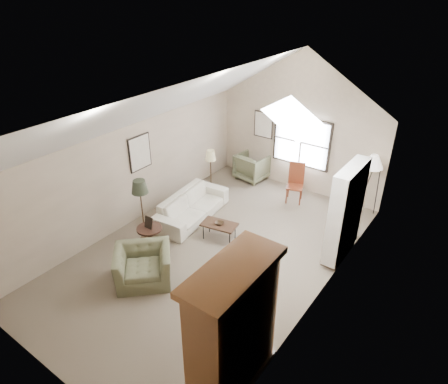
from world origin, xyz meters
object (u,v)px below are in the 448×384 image
Objects in this scene: armchair_far at (253,167)px; coffee_table at (219,231)px; side_chair at (295,183)px; side_table at (150,238)px; armchair_near at (143,266)px; armoire at (233,328)px; sofa at (192,206)px.

coffee_table is (1.09, -3.19, -0.19)m from armchair_far.
armchair_far is 1.77m from side_chair.
coffee_table is at bearing 49.93° from side_table.
side_chair is (1.69, -0.51, 0.15)m from armchair_far.
side_chair is at bearing 33.59° from armchair_near.
armchair_near is at bearing -100.66° from coffee_table.
coffee_table is (0.39, 2.08, -0.15)m from armchair_near.
armoire reaches higher than sofa.
armoire is at bearing -50.51° from coffee_table.
side_chair is at bearing -43.17° from sofa.
armchair_far is (0.06, 2.83, 0.07)m from sofa.
coffee_table is at bearing 129.49° from armoire.
side_chair reaches higher than coffee_table.
sofa reaches higher than side_table.
armchair_near is 2.12m from coffee_table.
sofa is (-3.54, 3.27, -0.76)m from armoire.
armchair_near is 5.31m from armchair_far.
side_chair is at bearing 67.16° from side_table.
side_chair reaches higher than armchair_near.
side_table is 0.52× the size of side_chair.
side_table is (0.10, -1.60, -0.05)m from sofa.
sofa is at bearing 62.53° from armchair_near.
armoire is 2.66× the size of coffee_table.
coffee_table is at bearing -122.40° from side_chair.
sofa is 1.20m from coffee_table.
armchair_far is at bearing 119.75° from armoire.
armchair_far reaches higher than armchair_near.
sofa is at bearing 93.58° from side_table.
armchair_near is 4.86m from side_chair.
armchair_far is (-3.49, 6.10, -0.69)m from armoire.
armoire is 3.01m from armchair_near.
armchair_far is 0.81× the size of side_chair.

